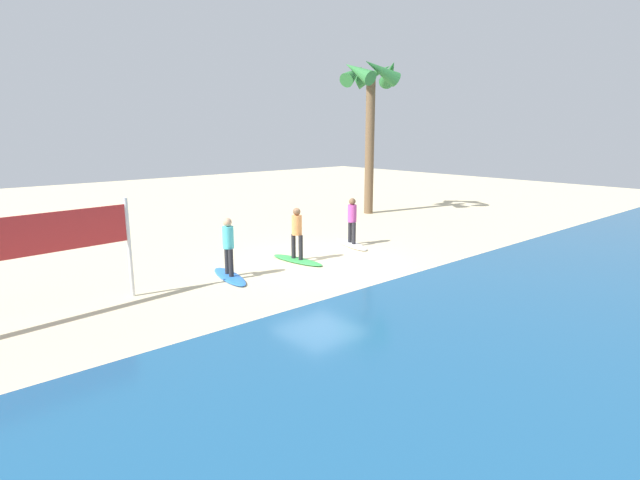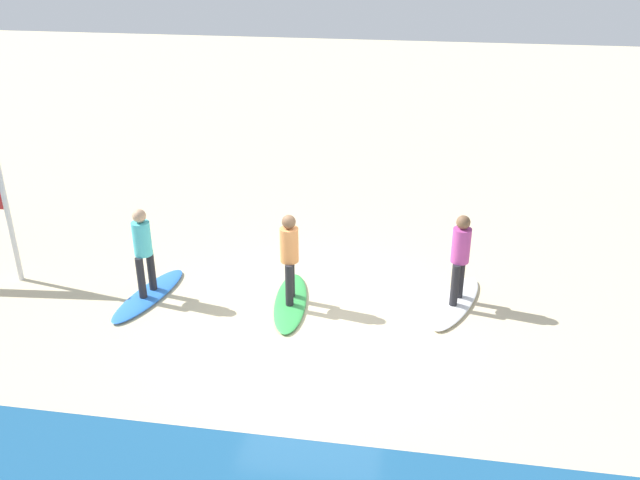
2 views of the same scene
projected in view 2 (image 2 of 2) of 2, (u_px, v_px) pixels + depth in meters
name	position (u px, v px, depth m)	size (l,w,h in m)	color
ground_plane	(316.00, 320.00, 11.66)	(60.00, 60.00, 0.00)	beige
surfboard_white	(455.00, 303.00, 12.11)	(2.10, 0.56, 0.09)	white
surfer_white	(460.00, 253.00, 11.68)	(0.32, 0.44, 1.64)	#232328
surfboard_green	(290.00, 302.00, 12.12)	(2.10, 0.56, 0.09)	green
surfer_green	(289.00, 252.00, 11.70)	(0.32, 0.46, 1.64)	#232328
surfboard_blue	(149.00, 295.00, 12.35)	(2.10, 0.56, 0.09)	blue
surfer_blue	(143.00, 246.00, 11.93)	(0.32, 0.45, 1.64)	#232328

